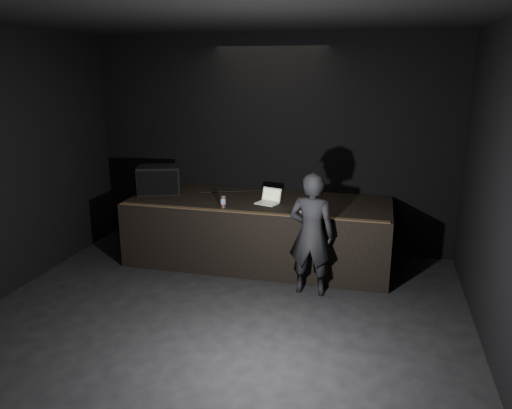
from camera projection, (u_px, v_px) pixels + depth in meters
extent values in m
plane|color=black|center=(199.00, 352.00, 5.40)|extent=(7.00, 7.00, 0.00)
cube|color=black|center=(270.00, 144.00, 8.21)|extent=(6.00, 0.10, 3.50)
cube|color=black|center=(187.00, 7.00, 4.47)|extent=(6.00, 7.00, 0.04)
cube|color=black|center=(259.00, 231.00, 7.82)|extent=(4.00, 1.50, 1.00)
cube|color=brown|center=(247.00, 212.00, 7.02)|extent=(3.92, 0.10, 0.01)
cube|color=black|center=(159.00, 180.00, 8.05)|extent=(0.79, 0.67, 0.45)
cube|color=black|center=(158.00, 183.00, 7.82)|extent=(0.60, 0.23, 0.39)
cylinder|color=black|center=(229.00, 192.00, 8.16)|extent=(0.91, 0.37, 0.02)
cube|color=silver|center=(267.00, 203.00, 7.46)|extent=(0.37, 0.31, 0.02)
cube|color=silver|center=(267.00, 203.00, 7.46)|extent=(0.29, 0.21, 0.00)
cube|color=silver|center=(272.00, 195.00, 7.55)|extent=(0.32, 0.16, 0.20)
cube|color=#C0D13D|center=(271.00, 195.00, 7.54)|extent=(0.28, 0.13, 0.16)
cylinder|color=silver|center=(223.00, 202.00, 7.26)|extent=(0.07, 0.07, 0.18)
cylinder|color=#1D4FA1|center=(223.00, 201.00, 7.26)|extent=(0.07, 0.07, 0.08)
cylinder|color=#AC220F|center=(223.00, 204.00, 7.27)|extent=(0.07, 0.07, 0.01)
cylinder|color=white|center=(302.00, 200.00, 7.51)|extent=(0.08, 0.08, 0.10)
cube|color=white|center=(304.00, 213.00, 6.94)|extent=(0.14, 0.15, 0.03)
imported|color=black|center=(311.00, 234.00, 6.62)|extent=(0.63, 0.43, 1.68)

